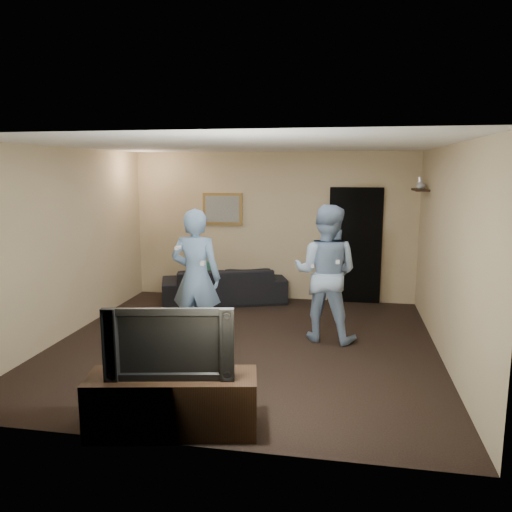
% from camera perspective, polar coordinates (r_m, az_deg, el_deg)
% --- Properties ---
extents(ground, '(5.00, 5.00, 0.00)m').
position_cam_1_polar(ground, '(6.75, -1.37, -10.08)').
color(ground, black).
rests_on(ground, ground).
extents(ceiling, '(5.00, 5.00, 0.04)m').
position_cam_1_polar(ceiling, '(6.35, -1.47, 12.57)').
color(ceiling, silver).
rests_on(ceiling, wall_back).
extents(wall_back, '(5.00, 0.04, 2.60)m').
position_cam_1_polar(wall_back, '(8.86, 1.88, 3.39)').
color(wall_back, tan).
rests_on(wall_back, ground).
extents(wall_front, '(5.00, 0.04, 2.60)m').
position_cam_1_polar(wall_front, '(4.05, -8.66, -4.59)').
color(wall_front, tan).
rests_on(wall_front, ground).
extents(wall_left, '(0.04, 5.00, 2.60)m').
position_cam_1_polar(wall_left, '(7.34, -20.89, 1.39)').
color(wall_left, tan).
rests_on(wall_left, ground).
extents(wall_right, '(0.04, 5.00, 2.60)m').
position_cam_1_polar(wall_right, '(6.40, 21.06, 0.20)').
color(wall_right, tan).
rests_on(wall_right, ground).
extents(sofa, '(2.28, 1.50, 0.62)m').
position_cam_1_polar(sofa, '(8.74, -3.67, -3.30)').
color(sofa, black).
rests_on(sofa, ground).
extents(throw_pillow, '(0.47, 0.21, 0.46)m').
position_cam_1_polar(throw_pillow, '(8.81, -6.23, -2.10)').
color(throw_pillow, '#1A4E3F').
rests_on(throw_pillow, sofa).
extents(painting_frame, '(0.72, 0.05, 0.57)m').
position_cam_1_polar(painting_frame, '(8.98, -3.84, 5.39)').
color(painting_frame, olive).
rests_on(painting_frame, wall_back).
extents(painting_canvas, '(0.62, 0.01, 0.47)m').
position_cam_1_polar(painting_canvas, '(8.96, -3.89, 5.38)').
color(painting_canvas, slate).
rests_on(painting_canvas, painting_frame).
extents(doorway, '(0.90, 0.06, 2.00)m').
position_cam_1_polar(doorway, '(8.78, 11.25, 1.17)').
color(doorway, black).
rests_on(doorway, ground).
extents(light_switch, '(0.08, 0.02, 0.12)m').
position_cam_1_polar(light_switch, '(8.75, 7.38, 3.23)').
color(light_switch, silver).
rests_on(light_switch, wall_back).
extents(wall_shelf, '(0.20, 0.60, 0.03)m').
position_cam_1_polar(wall_shelf, '(8.09, 18.27, 7.18)').
color(wall_shelf, black).
rests_on(wall_shelf, wall_right).
extents(shelf_vase, '(0.17, 0.17, 0.14)m').
position_cam_1_polar(shelf_vase, '(8.05, 18.34, 7.79)').
color(shelf_vase, '#A9A9AE').
rests_on(shelf_vase, wall_shelf).
extents(shelf_figurine, '(0.06, 0.06, 0.18)m').
position_cam_1_polar(shelf_figurine, '(8.19, 18.21, 7.95)').
color(shelf_figurine, silver).
rests_on(shelf_figurine, wall_shelf).
extents(tv_console, '(1.56, 0.75, 0.53)m').
position_cam_1_polar(tv_console, '(4.68, -9.52, -16.31)').
color(tv_console, black).
rests_on(tv_console, ground).
extents(television, '(1.12, 0.35, 0.64)m').
position_cam_1_polar(television, '(4.45, -9.74, -9.51)').
color(television, black).
rests_on(television, tv_console).
extents(wii_player_left, '(0.66, 0.51, 1.81)m').
position_cam_1_polar(wii_player_left, '(6.57, -6.87, -2.47)').
color(wii_player_left, '#6687B1').
rests_on(wii_player_left, ground).
extents(wii_player_right, '(1.02, 0.86, 1.85)m').
position_cam_1_polar(wii_player_right, '(6.78, 7.97, -1.95)').
color(wii_player_right, '#8EAACF').
rests_on(wii_player_right, ground).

